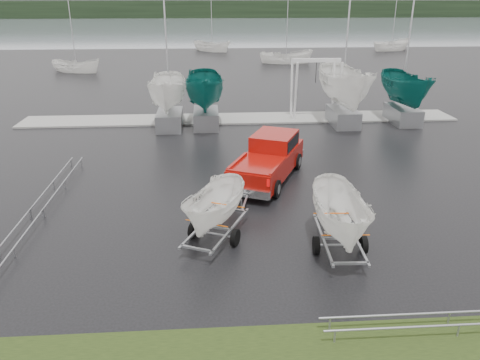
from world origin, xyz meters
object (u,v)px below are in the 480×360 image
(trailer_hitched, at_px, (215,176))
(trailer_parked, at_px, (344,177))
(pickup_truck, at_px, (270,157))
(boat_hoist, at_px, (316,80))

(trailer_hitched, distance_m, trailer_parked, 4.29)
(pickup_truck, height_order, trailer_hitched, trailer_hitched)
(pickup_truck, distance_m, trailer_hitched, 6.62)
(trailer_hitched, bearing_deg, pickup_truck, 90.00)
(pickup_truck, bearing_deg, trailer_hitched, -90.00)
(pickup_truck, height_order, trailer_parked, trailer_parked)
(pickup_truck, distance_m, boat_hoist, 12.28)
(boat_hoist, bearing_deg, trailer_hitched, -112.89)
(pickup_truck, relative_size, trailer_hitched, 1.42)
(pickup_truck, relative_size, boat_hoist, 1.52)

